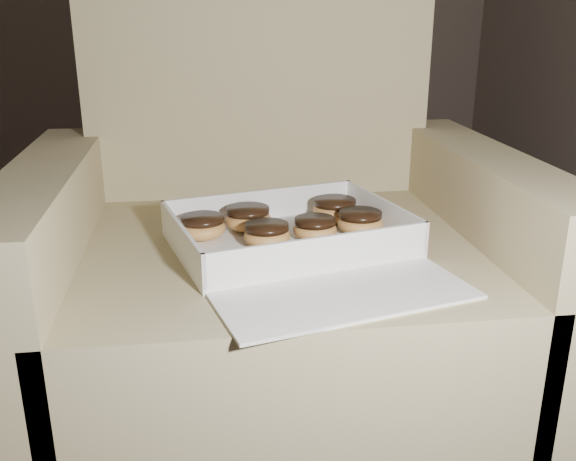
# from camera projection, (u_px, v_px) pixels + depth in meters

# --- Properties ---
(armchair) EXTENTS (0.85, 0.72, 0.89)m
(armchair) POSITION_uv_depth(u_px,v_px,m) (274.00, 289.00, 1.17)
(armchair) COLOR tan
(armchair) RESTS_ON floor
(bakery_box) EXTENTS (0.44, 0.49, 0.06)m
(bakery_box) POSITION_uv_depth(u_px,v_px,m) (299.00, 247.00, 1.00)
(bakery_box) COLOR white
(bakery_box) RESTS_ON armchair
(donut_a) EXTENTS (0.07, 0.07, 0.04)m
(donut_a) POSITION_uv_depth(u_px,v_px,m) (267.00, 234.00, 1.01)
(donut_a) COLOR #D5964A
(donut_a) RESTS_ON bakery_box
(donut_b) EXTENTS (0.08, 0.08, 0.04)m
(donut_b) POSITION_uv_depth(u_px,v_px,m) (248.00, 218.00, 1.09)
(donut_b) COLOR #D5964A
(donut_b) RESTS_ON bakery_box
(donut_c) EXTENTS (0.08, 0.08, 0.04)m
(donut_c) POSITION_uv_depth(u_px,v_px,m) (203.00, 227.00, 1.05)
(donut_c) COLOR #D5964A
(donut_c) RESTS_ON bakery_box
(donut_d) EXTENTS (0.08, 0.08, 0.04)m
(donut_d) POSITION_uv_depth(u_px,v_px,m) (335.00, 209.00, 1.13)
(donut_d) COLOR #D5964A
(donut_d) RESTS_ON bakery_box
(donut_e) EXTENTS (0.08, 0.08, 0.04)m
(donut_e) POSITION_uv_depth(u_px,v_px,m) (360.00, 222.00, 1.07)
(donut_e) COLOR #D5964A
(donut_e) RESTS_ON bakery_box
(donut_f) EXTENTS (0.07, 0.07, 0.04)m
(donut_f) POSITION_uv_depth(u_px,v_px,m) (315.00, 228.00, 1.04)
(donut_f) COLOR #D5964A
(donut_f) RESTS_ON bakery_box
(crumb_a) EXTENTS (0.01, 0.01, 0.00)m
(crumb_a) POSITION_uv_depth(u_px,v_px,m) (329.00, 239.00, 1.05)
(crumb_a) COLOR black
(crumb_a) RESTS_ON bakery_box
(crumb_b) EXTENTS (0.01, 0.01, 0.00)m
(crumb_b) POSITION_uv_depth(u_px,v_px,m) (270.00, 259.00, 0.96)
(crumb_b) COLOR black
(crumb_b) RESTS_ON bakery_box
(crumb_c) EXTENTS (0.01, 0.01, 0.00)m
(crumb_c) POSITION_uv_depth(u_px,v_px,m) (280.00, 261.00, 0.95)
(crumb_c) COLOR black
(crumb_c) RESTS_ON bakery_box
(crumb_d) EXTENTS (0.01, 0.01, 0.00)m
(crumb_d) POSITION_uv_depth(u_px,v_px,m) (293.00, 264.00, 0.94)
(crumb_d) COLOR black
(crumb_d) RESTS_ON bakery_box
(crumb_e) EXTENTS (0.01, 0.01, 0.00)m
(crumb_e) POSITION_uv_depth(u_px,v_px,m) (311.00, 261.00, 0.95)
(crumb_e) COLOR black
(crumb_e) RESTS_ON bakery_box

